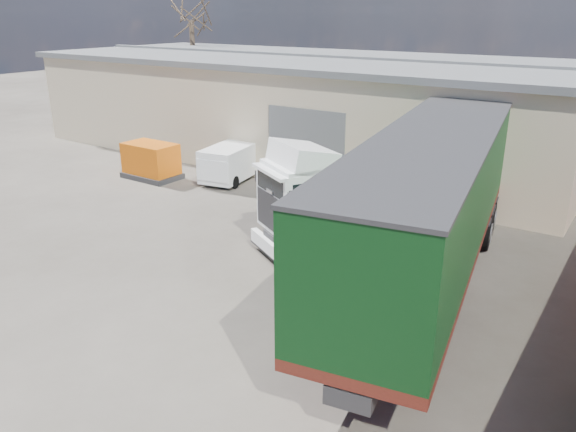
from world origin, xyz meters
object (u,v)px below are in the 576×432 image
Objects in this scene: bare_tree at (190,6)px; tractor_unit at (317,204)px; box_trailer at (431,198)px; orange_skip at (151,163)px; panel_van at (233,162)px.

tractor_unit is (20.13, -15.84, -6.32)m from bare_tree.
box_trailer is at bearing -34.36° from bare_tree.
orange_skip is at bearing 156.88° from box_trailer.
box_trailer is at bearing -35.81° from panel_van.
box_trailer is at bearing -12.83° from orange_skip.
panel_van is at bearing -41.21° from bare_tree.
orange_skip is at bearing -55.04° from bare_tree.
panel_van is (-11.79, 5.67, -1.94)m from box_trailer.
bare_tree is 26.38m from tractor_unit.
bare_tree is at bearing 136.01° from box_trailer.
bare_tree is at bearing 171.09° from tractor_unit.
tractor_unit is 9.15m from panel_van.
bare_tree reaches higher than orange_skip.
panel_van is (12.46, -10.91, -7.05)m from bare_tree.
tractor_unit is 11.50m from orange_skip.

